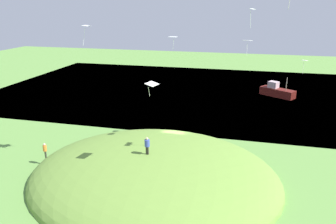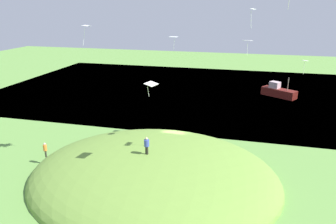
{
  "view_description": "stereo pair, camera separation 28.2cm",
  "coord_description": "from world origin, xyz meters",
  "px_view_note": "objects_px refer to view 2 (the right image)",
  "views": [
    {
      "loc": [
        33.12,
        7.29,
        15.86
      ],
      "look_at": [
        1.96,
        -0.31,
        5.05
      ],
      "focal_mm": 34.07,
      "sensor_mm": 36.0,
      "label": 1
    },
    {
      "loc": [
        33.06,
        7.56,
        15.86
      ],
      "look_at": [
        1.96,
        -0.31,
        5.05
      ],
      "focal_mm": 34.07,
      "sensor_mm": 36.0,
      "label": 2
    }
  ],
  "objects_px": {
    "boat_on_lake": "(278,92)",
    "kite_9": "(173,37)",
    "kite_7": "(151,84)",
    "person_watching_kites": "(45,148)",
    "kite_2": "(305,62)",
    "kite_12": "(248,41)",
    "kite_0": "(86,27)",
    "kite_3": "(253,11)",
    "person_near_shore": "(147,144)"
  },
  "relations": [
    {
      "from": "kite_2",
      "to": "kite_7",
      "type": "relative_size",
      "value": 1.18
    },
    {
      "from": "boat_on_lake",
      "to": "kite_12",
      "type": "xyz_separation_m",
      "value": [
        23.09,
        -5.95,
        11.23
      ]
    },
    {
      "from": "person_near_shore",
      "to": "kite_12",
      "type": "bearing_deg",
      "value": 65.3
    },
    {
      "from": "kite_7",
      "to": "boat_on_lake",
      "type": "bearing_deg",
      "value": 159.6
    },
    {
      "from": "person_near_shore",
      "to": "kite_9",
      "type": "distance_m",
      "value": 16.52
    },
    {
      "from": "person_near_shore",
      "to": "kite_9",
      "type": "relative_size",
      "value": 1.06
    },
    {
      "from": "boat_on_lake",
      "to": "kite_9",
      "type": "distance_m",
      "value": 27.12
    },
    {
      "from": "kite_0",
      "to": "kite_2",
      "type": "distance_m",
      "value": 22.53
    },
    {
      "from": "kite_9",
      "to": "kite_3",
      "type": "bearing_deg",
      "value": 74.8
    },
    {
      "from": "boat_on_lake",
      "to": "kite_0",
      "type": "height_order",
      "value": "kite_0"
    },
    {
      "from": "kite_9",
      "to": "kite_0",
      "type": "bearing_deg",
      "value": -24.59
    },
    {
      "from": "person_watching_kites",
      "to": "kite_7",
      "type": "xyz_separation_m",
      "value": [
        2.01,
        12.2,
        7.98
      ]
    },
    {
      "from": "person_watching_kites",
      "to": "kite_9",
      "type": "bearing_deg",
      "value": 84.61
    },
    {
      "from": "person_watching_kites",
      "to": "kite_0",
      "type": "bearing_deg",
      "value": 51.04
    },
    {
      "from": "person_watching_kites",
      "to": "kite_0",
      "type": "height_order",
      "value": "kite_0"
    },
    {
      "from": "person_near_shore",
      "to": "kite_3",
      "type": "bearing_deg",
      "value": 66.65
    },
    {
      "from": "kite_0",
      "to": "kite_3",
      "type": "height_order",
      "value": "kite_3"
    },
    {
      "from": "boat_on_lake",
      "to": "kite_7",
      "type": "xyz_separation_m",
      "value": [
        35.36,
        -13.15,
        8.92
      ]
    },
    {
      "from": "kite_3",
      "to": "person_near_shore",
      "type": "bearing_deg",
      "value": -35.47
    },
    {
      "from": "person_near_shore",
      "to": "person_watching_kites",
      "type": "relative_size",
      "value": 1.03
    },
    {
      "from": "kite_2",
      "to": "kite_12",
      "type": "bearing_deg",
      "value": -92.39
    },
    {
      "from": "kite_3",
      "to": "kite_7",
      "type": "height_order",
      "value": "kite_3"
    },
    {
      "from": "person_near_shore",
      "to": "kite_3",
      "type": "height_order",
      "value": "kite_3"
    },
    {
      "from": "kite_12",
      "to": "kite_7",
      "type": "bearing_deg",
      "value": -30.4
    },
    {
      "from": "kite_9",
      "to": "person_near_shore",
      "type": "bearing_deg",
      "value": 3.68
    },
    {
      "from": "kite_2",
      "to": "kite_3",
      "type": "relative_size",
      "value": 0.72
    },
    {
      "from": "boat_on_lake",
      "to": "kite_3",
      "type": "xyz_separation_m",
      "value": [
        22.18,
        -5.7,
        14.31
      ]
    },
    {
      "from": "boat_on_lake",
      "to": "kite_3",
      "type": "distance_m",
      "value": 27.0
    },
    {
      "from": "person_near_shore",
      "to": "boat_on_lake",
      "type": "bearing_deg",
      "value": 79.57
    },
    {
      "from": "boat_on_lake",
      "to": "kite_12",
      "type": "relative_size",
      "value": 3.9
    },
    {
      "from": "kite_9",
      "to": "kite_12",
      "type": "height_order",
      "value": "kite_12"
    },
    {
      "from": "kite_2",
      "to": "kite_7",
      "type": "height_order",
      "value": "kite_2"
    },
    {
      "from": "kite_2",
      "to": "kite_12",
      "type": "xyz_separation_m",
      "value": [
        -0.25,
        -6.02,
        1.96
      ]
    },
    {
      "from": "kite_7",
      "to": "person_near_shore",
      "type": "bearing_deg",
      "value": -145.2
    },
    {
      "from": "kite_0",
      "to": "kite_9",
      "type": "xyz_separation_m",
      "value": [
        -12.01,
        5.5,
        -1.92
      ]
    },
    {
      "from": "person_watching_kites",
      "to": "kite_0",
      "type": "relative_size",
      "value": 0.88
    },
    {
      "from": "kite_3",
      "to": "kite_9",
      "type": "height_order",
      "value": "kite_3"
    },
    {
      "from": "kite_0",
      "to": "kite_9",
      "type": "height_order",
      "value": "kite_0"
    },
    {
      "from": "boat_on_lake",
      "to": "kite_9",
      "type": "xyz_separation_m",
      "value": [
        19.64,
        -15.03,
        11.12
      ]
    },
    {
      "from": "kite_0",
      "to": "kite_7",
      "type": "relative_size",
      "value": 1.44
    },
    {
      "from": "person_watching_kites",
      "to": "kite_12",
      "type": "relative_size",
      "value": 1.01
    },
    {
      "from": "boat_on_lake",
      "to": "kite_0",
      "type": "distance_m",
      "value": 39.91
    },
    {
      "from": "boat_on_lake",
      "to": "kite_2",
      "type": "relative_size",
      "value": 4.18
    },
    {
      "from": "kite_7",
      "to": "kite_9",
      "type": "relative_size",
      "value": 0.81
    },
    {
      "from": "kite_2",
      "to": "kite_7",
      "type": "distance_m",
      "value": 17.88
    },
    {
      "from": "person_watching_kites",
      "to": "kite_3",
      "type": "bearing_deg",
      "value": 61.19
    },
    {
      "from": "kite_2",
      "to": "kite_12",
      "type": "height_order",
      "value": "kite_12"
    },
    {
      "from": "boat_on_lake",
      "to": "kite_7",
      "type": "height_order",
      "value": "kite_7"
    },
    {
      "from": "boat_on_lake",
      "to": "kite_7",
      "type": "relative_size",
      "value": 4.91
    },
    {
      "from": "person_watching_kites",
      "to": "kite_3",
      "type": "distance_m",
      "value": 26.27
    }
  ]
}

